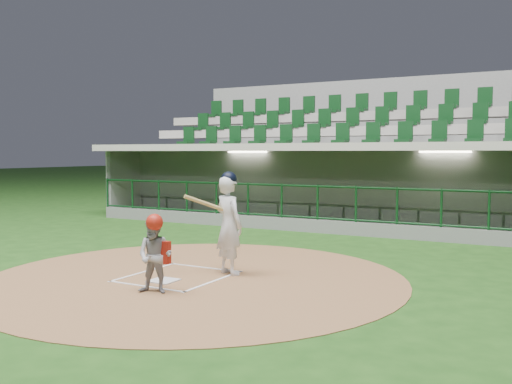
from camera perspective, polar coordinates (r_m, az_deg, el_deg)
ground at (r=10.29m, az=-6.82°, el=-8.14°), size 120.00×120.00×0.00m
dirt_circle at (r=9.96m, az=-6.08°, el=-8.51°), size 7.20×7.20×0.01m
home_plate at (r=9.74m, az=-9.24°, el=-8.73°), size 0.43×0.43×0.02m
batter_box_chalk at (r=10.05m, az=-7.83°, el=-8.35°), size 1.55×1.80×0.01m
dugout_structure at (r=17.06m, az=8.78°, el=-0.08°), size 16.40×3.70×3.00m
seating_deck at (r=19.97m, az=11.65°, el=1.81°), size 17.00×6.72×5.15m
batter at (r=10.03m, az=-2.74°, el=-3.11°), size 0.91×0.96×1.81m
catcher at (r=8.86m, az=-10.06°, el=-6.12°), size 0.65×0.56×1.22m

